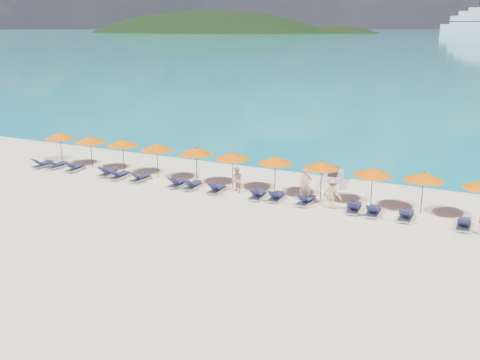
% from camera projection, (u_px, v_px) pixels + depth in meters
% --- Properties ---
extents(ground, '(1400.00, 1400.00, 0.00)m').
position_uv_depth(ground, '(215.00, 217.00, 27.61)').
color(ground, beige).
extents(headland_main, '(374.00, 242.00, 126.50)m').
position_uv_depth(headland_main, '(207.00, 66.00, 630.05)').
color(headland_main, black).
rests_on(headland_main, ground).
extents(headland_small, '(162.00, 126.00, 85.50)m').
position_uv_depth(headland_small, '(335.00, 66.00, 584.53)').
color(headland_small, black).
rests_on(headland_small, ground).
extents(jetski, '(1.39, 2.75, 0.94)m').
position_uv_depth(jetski, '(333.00, 178.00, 33.22)').
color(jetski, silver).
rests_on(jetski, ground).
extents(beachgoer_a, '(0.82, 0.68, 1.92)m').
position_uv_depth(beachgoer_a, '(306.00, 186.00, 29.67)').
color(beachgoer_a, tan).
rests_on(beachgoer_a, ground).
extents(beachgoer_b, '(0.86, 0.75, 1.53)m').
position_uv_depth(beachgoer_b, '(237.00, 180.00, 31.38)').
color(beachgoer_b, tan).
rests_on(beachgoer_b, ground).
extents(beachgoer_c, '(1.24, 0.81, 1.76)m').
position_uv_depth(beachgoer_c, '(332.00, 193.00, 28.59)').
color(beachgoer_c, tan).
rests_on(beachgoer_c, ground).
extents(umbrella_0, '(2.10, 2.10, 2.28)m').
position_uv_depth(umbrella_0, '(60.00, 136.00, 37.66)').
color(umbrella_0, black).
rests_on(umbrella_0, ground).
extents(umbrella_1, '(2.10, 2.10, 2.28)m').
position_uv_depth(umbrella_1, '(90.00, 139.00, 36.43)').
color(umbrella_1, black).
rests_on(umbrella_1, ground).
extents(umbrella_2, '(2.10, 2.10, 2.28)m').
position_uv_depth(umbrella_2, '(123.00, 143.00, 35.46)').
color(umbrella_2, black).
rests_on(umbrella_2, ground).
extents(umbrella_3, '(2.10, 2.10, 2.28)m').
position_uv_depth(umbrella_3, '(157.00, 147.00, 34.17)').
color(umbrella_3, black).
rests_on(umbrella_3, ground).
extents(umbrella_4, '(2.10, 2.10, 2.28)m').
position_uv_depth(umbrella_4, '(196.00, 151.00, 33.12)').
color(umbrella_4, black).
rests_on(umbrella_4, ground).
extents(umbrella_5, '(2.10, 2.10, 2.28)m').
position_uv_depth(umbrella_5, '(233.00, 156.00, 31.94)').
color(umbrella_5, black).
rests_on(umbrella_5, ground).
extents(umbrella_6, '(2.10, 2.10, 2.28)m').
position_uv_depth(umbrella_6, '(275.00, 160.00, 30.91)').
color(umbrella_6, black).
rests_on(umbrella_6, ground).
extents(umbrella_7, '(2.10, 2.10, 2.28)m').
position_uv_depth(umbrella_7, '(322.00, 165.00, 29.83)').
color(umbrella_7, black).
rests_on(umbrella_7, ground).
extents(umbrella_8, '(2.10, 2.10, 2.28)m').
position_uv_depth(umbrella_8, '(373.00, 172.00, 28.47)').
color(umbrella_8, black).
rests_on(umbrella_8, ground).
extents(umbrella_9, '(2.10, 2.10, 2.28)m').
position_uv_depth(umbrella_9, '(424.00, 176.00, 27.58)').
color(umbrella_9, black).
rests_on(umbrella_9, ground).
extents(lounger_0, '(0.68, 1.72, 0.66)m').
position_uv_depth(lounger_0, '(43.00, 164.00, 37.15)').
color(lounger_0, silver).
rests_on(lounger_0, ground).
extents(lounger_1, '(0.74, 1.74, 0.66)m').
position_uv_depth(lounger_1, '(57.00, 165.00, 36.87)').
color(lounger_1, silver).
rests_on(lounger_1, ground).
extents(lounger_2, '(0.77, 1.75, 0.66)m').
position_uv_depth(lounger_2, '(75.00, 167.00, 36.21)').
color(lounger_2, silver).
rests_on(lounger_2, ground).
extents(lounger_3, '(0.77, 1.75, 0.66)m').
position_uv_depth(lounger_3, '(108.00, 172.00, 35.10)').
color(lounger_3, silver).
rests_on(lounger_3, ground).
extents(lounger_4, '(0.65, 1.71, 0.66)m').
position_uv_depth(lounger_4, '(119.00, 175.00, 34.39)').
color(lounger_4, silver).
rests_on(lounger_4, ground).
extents(lounger_5, '(0.73, 1.74, 0.66)m').
position_uv_depth(lounger_5, '(140.00, 177.00, 33.85)').
color(lounger_5, silver).
rests_on(lounger_5, ground).
extents(lounger_6, '(0.63, 1.71, 0.66)m').
position_uv_depth(lounger_6, '(178.00, 183.00, 32.71)').
color(lounger_6, silver).
rests_on(lounger_6, ground).
extents(lounger_7, '(0.65, 1.71, 0.66)m').
position_uv_depth(lounger_7, '(193.00, 185.00, 32.29)').
color(lounger_7, silver).
rests_on(lounger_7, ground).
extents(lounger_8, '(0.68, 1.72, 0.66)m').
position_uv_depth(lounger_8, '(217.00, 188.00, 31.60)').
color(lounger_8, silver).
rests_on(lounger_8, ground).
extents(lounger_9, '(0.72, 1.73, 0.66)m').
position_uv_depth(lounger_9, '(258.00, 194.00, 30.48)').
color(lounger_9, silver).
rests_on(lounger_9, ground).
extents(lounger_10, '(0.73, 1.74, 0.66)m').
position_uv_depth(lounger_10, '(276.00, 196.00, 30.16)').
color(lounger_10, silver).
rests_on(lounger_10, ground).
extents(lounger_11, '(0.77, 1.75, 0.66)m').
position_uv_depth(lounger_11, '(306.00, 200.00, 29.51)').
color(lounger_11, silver).
rests_on(lounger_11, ground).
extents(lounger_12, '(0.74, 1.74, 0.66)m').
position_uv_depth(lounger_12, '(354.00, 208.00, 28.29)').
color(lounger_12, silver).
rests_on(lounger_12, ground).
extents(lounger_13, '(0.63, 1.70, 0.66)m').
position_uv_depth(lounger_13, '(373.00, 211.00, 27.81)').
color(lounger_13, silver).
rests_on(lounger_13, ground).
extents(lounger_14, '(0.64, 1.71, 0.66)m').
position_uv_depth(lounger_14, '(406.00, 215.00, 27.17)').
color(lounger_14, silver).
rests_on(lounger_14, ground).
extents(lounger_15, '(0.63, 1.70, 0.66)m').
position_uv_depth(lounger_15, '(464.00, 224.00, 25.98)').
color(lounger_15, silver).
rests_on(lounger_15, ground).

